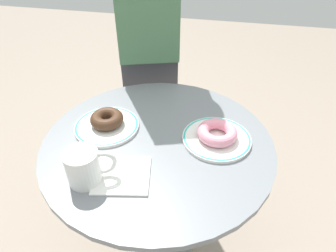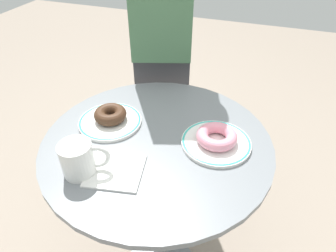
{
  "view_description": "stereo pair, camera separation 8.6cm",
  "coord_description": "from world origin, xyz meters",
  "px_view_note": "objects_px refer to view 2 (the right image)",
  "views": [
    {
      "loc": [
        0.17,
        -0.64,
        1.35
      ],
      "look_at": [
        0.02,
        0.03,
        0.82
      ],
      "focal_mm": 31.48,
      "sensor_mm": 36.0,
      "label": 1
    },
    {
      "loc": [
        0.25,
        -0.61,
        1.35
      ],
      "look_at": [
        0.02,
        0.03,
        0.82
      ],
      "focal_mm": 31.48,
      "sensor_mm": 36.0,
      "label": 2
    }
  ],
  "objects_px": {
    "plate_left": "(110,121)",
    "coffee_mug": "(79,159)",
    "paper_napkin": "(115,170)",
    "cafe_table": "(158,188)",
    "plate_right": "(216,142)",
    "donut_pink_frosted": "(217,136)",
    "donut_chocolate": "(110,114)",
    "person_figure": "(163,54)"
  },
  "relations": [
    {
      "from": "donut_pink_frosted",
      "to": "plate_right",
      "type": "bearing_deg",
      "value": 90.0
    },
    {
      "from": "cafe_table",
      "to": "plate_left",
      "type": "relative_size",
      "value": 3.93
    },
    {
      "from": "plate_left",
      "to": "donut_pink_frosted",
      "type": "distance_m",
      "value": 0.34
    },
    {
      "from": "cafe_table",
      "to": "donut_chocolate",
      "type": "height_order",
      "value": "donut_chocolate"
    },
    {
      "from": "cafe_table",
      "to": "person_figure",
      "type": "distance_m",
      "value": 0.61
    },
    {
      "from": "plate_right",
      "to": "coffee_mug",
      "type": "height_order",
      "value": "coffee_mug"
    },
    {
      "from": "donut_pink_frosted",
      "to": "coffee_mug",
      "type": "distance_m",
      "value": 0.38
    },
    {
      "from": "plate_left",
      "to": "person_figure",
      "type": "relative_size",
      "value": 0.12
    },
    {
      "from": "donut_chocolate",
      "to": "plate_right",
      "type": "bearing_deg",
      "value": 1.1
    },
    {
      "from": "plate_left",
      "to": "plate_right",
      "type": "distance_m",
      "value": 0.34
    },
    {
      "from": "plate_left",
      "to": "person_figure",
      "type": "height_order",
      "value": "person_figure"
    },
    {
      "from": "plate_right",
      "to": "donut_pink_frosted",
      "type": "bearing_deg",
      "value": -90.0
    },
    {
      "from": "plate_left",
      "to": "donut_pink_frosted",
      "type": "xyz_separation_m",
      "value": [
        0.34,
        0.01,
        0.02
      ]
    },
    {
      "from": "cafe_table",
      "to": "paper_napkin",
      "type": "relative_size",
      "value": 5.51
    },
    {
      "from": "paper_napkin",
      "to": "coffee_mug",
      "type": "height_order",
      "value": "coffee_mug"
    },
    {
      "from": "plate_right",
      "to": "person_figure",
      "type": "relative_size",
      "value": 0.12
    },
    {
      "from": "paper_napkin",
      "to": "donut_pink_frosted",
      "type": "bearing_deg",
      "value": 40.64
    },
    {
      "from": "donut_pink_frosted",
      "to": "coffee_mug",
      "type": "bearing_deg",
      "value": -143.92
    },
    {
      "from": "paper_napkin",
      "to": "plate_left",
      "type": "bearing_deg",
      "value": 121.71
    },
    {
      "from": "donut_chocolate",
      "to": "paper_napkin",
      "type": "bearing_deg",
      "value": -59.22
    },
    {
      "from": "plate_left",
      "to": "coffee_mug",
      "type": "relative_size",
      "value": 1.64
    },
    {
      "from": "plate_left",
      "to": "donut_pink_frosted",
      "type": "relative_size",
      "value": 1.69
    },
    {
      "from": "person_figure",
      "to": "donut_chocolate",
      "type": "bearing_deg",
      "value": -89.16
    },
    {
      "from": "cafe_table",
      "to": "donut_pink_frosted",
      "type": "height_order",
      "value": "donut_pink_frosted"
    },
    {
      "from": "donut_pink_frosted",
      "to": "coffee_mug",
      "type": "xyz_separation_m",
      "value": [
        -0.31,
        -0.22,
        0.02
      ]
    },
    {
      "from": "coffee_mug",
      "to": "person_figure",
      "type": "relative_size",
      "value": 0.07
    },
    {
      "from": "plate_right",
      "to": "donut_chocolate",
      "type": "height_order",
      "value": "donut_chocolate"
    },
    {
      "from": "cafe_table",
      "to": "paper_napkin",
      "type": "xyz_separation_m",
      "value": [
        -0.06,
        -0.16,
        0.22
      ]
    },
    {
      "from": "plate_left",
      "to": "person_figure",
      "type": "distance_m",
      "value": 0.51
    },
    {
      "from": "donut_chocolate",
      "to": "donut_pink_frosted",
      "type": "xyz_separation_m",
      "value": [
        0.34,
        0.01,
        -0.0
      ]
    },
    {
      "from": "donut_chocolate",
      "to": "coffee_mug",
      "type": "xyz_separation_m",
      "value": [
        0.03,
        -0.22,
        0.02
      ]
    },
    {
      "from": "cafe_table",
      "to": "donut_pink_frosted",
      "type": "relative_size",
      "value": 6.64
    },
    {
      "from": "coffee_mug",
      "to": "cafe_table",
      "type": "bearing_deg",
      "value": 53.35
    },
    {
      "from": "cafe_table",
      "to": "person_figure",
      "type": "height_order",
      "value": "person_figure"
    },
    {
      "from": "donut_chocolate",
      "to": "person_figure",
      "type": "relative_size",
      "value": 0.06
    },
    {
      "from": "plate_right",
      "to": "paper_napkin",
      "type": "distance_m",
      "value": 0.3
    },
    {
      "from": "cafe_table",
      "to": "plate_right",
      "type": "xyz_separation_m",
      "value": [
        0.17,
        0.04,
        0.22
      ]
    },
    {
      "from": "paper_napkin",
      "to": "coffee_mug",
      "type": "xyz_separation_m",
      "value": [
        -0.08,
        -0.03,
        0.04
      ]
    },
    {
      "from": "paper_napkin",
      "to": "person_figure",
      "type": "height_order",
      "value": "person_figure"
    },
    {
      "from": "paper_napkin",
      "to": "donut_chocolate",
      "type": "bearing_deg",
      "value": 120.78
    },
    {
      "from": "donut_pink_frosted",
      "to": "paper_napkin",
      "type": "relative_size",
      "value": 0.83
    },
    {
      "from": "person_figure",
      "to": "paper_napkin",
      "type": "bearing_deg",
      "value": -80.22
    }
  ]
}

